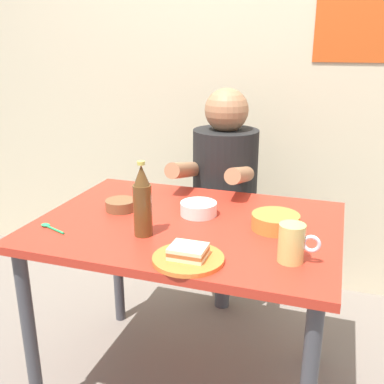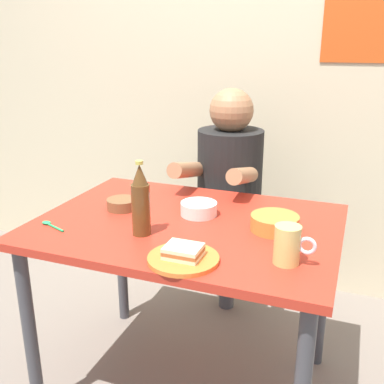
% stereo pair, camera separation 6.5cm
% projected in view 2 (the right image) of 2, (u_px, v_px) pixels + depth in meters
% --- Properties ---
extents(ground_plane, '(6.00, 6.00, 0.00)m').
position_uv_depth(ground_plane, '(188.00, 384.00, 1.90)').
color(ground_plane, slate).
extents(wall_back, '(4.40, 0.09, 2.60)m').
position_uv_depth(wall_back, '(258.00, 56.00, 2.42)').
color(wall_back, beige).
rests_on(wall_back, ground).
extents(dining_table, '(1.10, 0.80, 0.74)m').
position_uv_depth(dining_table, '(187.00, 245.00, 1.70)').
color(dining_table, '#B72D1E').
rests_on(dining_table, ground).
extents(stool, '(0.34, 0.34, 0.45)m').
position_uv_depth(stool, '(228.00, 248.00, 2.36)').
color(stool, '#4C4C51').
rests_on(stool, ground).
extents(person_seated, '(0.33, 0.56, 0.72)m').
position_uv_depth(person_seated, '(229.00, 172.00, 2.22)').
color(person_seated, black).
rests_on(person_seated, stool).
extents(plate_orange, '(0.22, 0.22, 0.01)m').
position_uv_depth(plate_orange, '(183.00, 259.00, 1.37)').
color(plate_orange, orange).
rests_on(plate_orange, dining_table).
extents(sandwich, '(0.11, 0.09, 0.04)m').
position_uv_depth(sandwich, '(183.00, 251.00, 1.36)').
color(sandwich, beige).
rests_on(sandwich, plate_orange).
extents(beer_mug, '(0.13, 0.08, 0.12)m').
position_uv_depth(beer_mug, '(288.00, 245.00, 1.34)').
color(beer_mug, '#D1BC66').
rests_on(beer_mug, dining_table).
extents(beer_bottle, '(0.06, 0.06, 0.26)m').
position_uv_depth(beer_bottle, '(141.00, 202.00, 1.53)').
color(beer_bottle, '#593819').
rests_on(beer_bottle, dining_table).
extents(condiment_bowl_brown, '(0.12, 0.12, 0.04)m').
position_uv_depth(condiment_bowl_brown, '(122.00, 204.00, 1.79)').
color(condiment_bowl_brown, brown).
rests_on(condiment_bowl_brown, dining_table).
extents(rice_bowl_white, '(0.14, 0.14, 0.05)m').
position_uv_depth(rice_bowl_white, '(199.00, 208.00, 1.73)').
color(rice_bowl_white, silver).
rests_on(rice_bowl_white, dining_table).
extents(soup_bowl_orange, '(0.17, 0.17, 0.05)m').
position_uv_depth(soup_bowl_orange, '(275.00, 222.00, 1.59)').
color(soup_bowl_orange, orange).
rests_on(soup_bowl_orange, dining_table).
extents(spoon, '(0.12, 0.06, 0.01)m').
position_uv_depth(spoon, '(50.00, 224.00, 1.63)').
color(spoon, '#26A559').
rests_on(spoon, dining_table).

